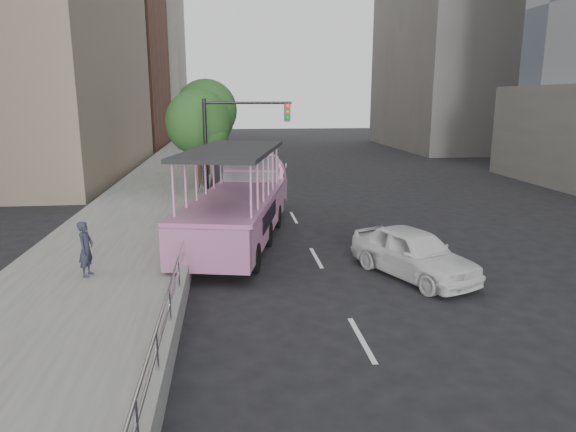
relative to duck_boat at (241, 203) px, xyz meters
name	(u,v)px	position (x,y,z in m)	size (l,w,h in m)	color
ground	(304,306)	(1.39, -6.99, -1.31)	(160.00, 160.00, 0.00)	black
sidewalk	(139,218)	(-4.36, 3.01, -1.16)	(5.50, 80.00, 0.30)	#A0A19B
kerb_wall	(186,268)	(-1.73, -4.99, -0.83)	(0.24, 30.00, 0.36)	#9B9B96
guardrail	(185,245)	(-1.73, -4.99, -0.16)	(0.07, 22.00, 0.71)	#BCBBC1
duck_boat	(241,203)	(0.00, 0.00, 0.00)	(4.71, 10.89, 3.52)	black
car	(413,253)	(4.94, -5.10, -0.57)	(1.74, 4.32, 1.47)	white
pedestrian_near	(86,249)	(-4.47, -4.83, -0.22)	(0.58, 0.38, 1.58)	#2B2E3F
parking_sign	(205,189)	(-1.40, 1.14, 0.39)	(0.18, 0.59, 2.69)	black
traffic_signal	(231,135)	(-0.32, 5.51, 2.19)	(4.20, 0.32, 5.20)	black
street_tree_near	(200,125)	(-1.92, 8.94, 2.51)	(3.52, 3.52, 5.72)	#352318
street_tree_far	(208,113)	(-1.72, 14.94, 3.00)	(3.97, 3.97, 6.45)	#352318
midrise_brick	(73,24)	(-16.61, 41.01, 11.69)	(18.00, 16.00, 26.00)	brown
midrise_stone_b	(124,63)	(-14.61, 57.01, 8.69)	(16.00, 14.00, 20.00)	gray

